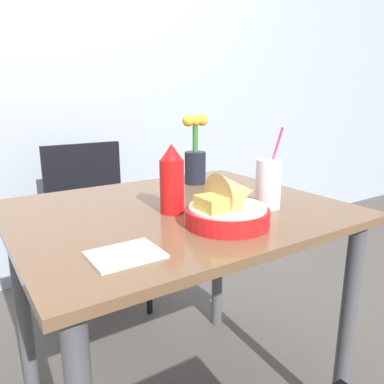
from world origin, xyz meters
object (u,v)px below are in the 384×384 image
Objects in this scene: chair_far_window at (91,212)px; ketchup_bottle at (172,180)px; food_basket at (230,206)px; flower_vase at (195,155)px; drink_cup at (268,185)px.

chair_far_window is 4.17× the size of ketchup_bottle.
chair_far_window is 1.12m from food_basket.
drink_cup is at bearing -89.80° from flower_vase.
flower_vase is (0.27, 0.28, 0.01)m from ketchup_bottle.
ketchup_bottle is at bearing 156.39° from drink_cup.
ketchup_bottle reaches higher than chair_far_window.
flower_vase is (0.20, 0.45, 0.06)m from food_basket.
chair_far_window is 1.09m from drink_cup.
flower_vase reaches higher than chair_far_window.
drink_cup is (0.22, -1.02, 0.31)m from chair_far_window.
food_basket is 0.21m from drink_cup.
drink_cup reaches higher than chair_far_window.
food_basket is 0.83× the size of flower_vase.
ketchup_bottle is at bearing -92.99° from chair_far_window.
chair_far_window is 0.97m from ketchup_bottle.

